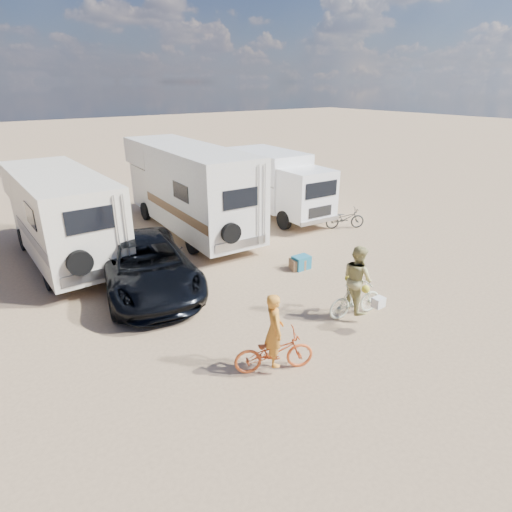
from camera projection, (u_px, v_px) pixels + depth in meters
ground at (322, 298)px, 12.01m from camera, size 140.00×140.00×0.00m
rv_main at (189, 190)px, 16.88m from camera, size 2.72×8.12×3.37m
rv_left at (62, 218)px, 14.00m from camera, size 2.38×6.62×2.97m
box_truck at (279, 185)px, 18.86m from camera, size 2.35×5.75×2.80m
dark_suv at (146, 264)px, 12.34m from camera, size 3.46×5.74×1.49m
bike_man at (274, 352)px, 8.86m from camera, size 1.77×1.22×0.88m
bike_woman at (355, 299)px, 10.95m from camera, size 1.60×0.73×0.93m
rider_man at (274, 337)px, 8.73m from camera, size 0.59×0.69×1.59m
rider_woman at (357, 285)px, 10.79m from camera, size 0.81×0.96×1.75m
bike_parked at (345, 218)px, 17.59m from camera, size 1.69×1.26×0.85m
cooler at (301, 262)px, 13.82m from camera, size 0.56×0.41×0.44m
crate at (297, 264)px, 13.80m from camera, size 0.54×0.54×0.35m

